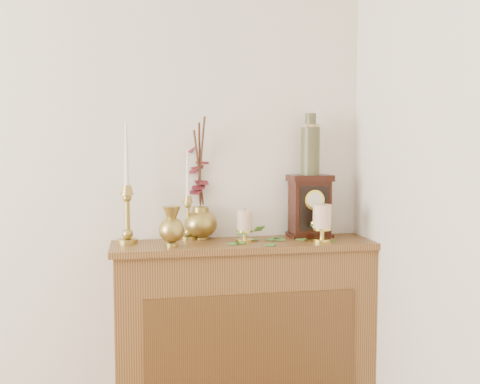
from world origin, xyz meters
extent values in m
cube|color=brown|center=(1.40, 2.10, 0.45)|extent=(1.20, 0.30, 0.90)
cube|color=#593619|center=(1.40, 1.95, 0.41)|extent=(0.96, 0.01, 0.63)
cube|color=brown|center=(1.40, 2.10, 0.92)|extent=(1.24, 0.34, 0.03)
cylinder|color=#AC9645|center=(0.86, 2.14, 0.94)|extent=(0.09, 0.09, 0.02)
sphere|color=#AC9645|center=(0.86, 2.14, 0.98)|extent=(0.05, 0.05, 0.05)
cylinder|color=#AC9645|center=(0.86, 2.14, 1.06)|extent=(0.02, 0.02, 0.16)
sphere|color=#AC9645|center=(0.86, 2.14, 1.14)|extent=(0.04, 0.04, 0.04)
cone|color=#AC9645|center=(0.86, 2.14, 1.18)|extent=(0.06, 0.06, 0.05)
cone|color=white|center=(0.86, 2.14, 1.34)|extent=(0.03, 0.03, 0.29)
cylinder|color=#AC9645|center=(1.14, 2.20, 0.94)|extent=(0.07, 0.07, 0.02)
sphere|color=#AC9645|center=(1.14, 2.20, 0.97)|extent=(0.04, 0.04, 0.04)
cylinder|color=#AC9645|center=(1.14, 2.20, 1.03)|extent=(0.02, 0.02, 0.13)
sphere|color=#AC9645|center=(1.14, 2.20, 1.10)|extent=(0.03, 0.03, 0.03)
cone|color=#AC9645|center=(1.14, 2.20, 1.12)|extent=(0.05, 0.05, 0.04)
cone|color=white|center=(1.14, 2.20, 1.25)|extent=(0.02, 0.02, 0.23)
cylinder|color=#AC9645|center=(1.05, 2.02, 0.94)|extent=(0.06, 0.06, 0.02)
sphere|color=#AC9645|center=(1.05, 2.02, 1.01)|extent=(0.11, 0.11, 0.11)
cone|color=#AC9645|center=(1.05, 2.02, 1.08)|extent=(0.08, 0.08, 0.06)
cylinder|color=#AC9645|center=(1.20, 2.21, 0.94)|extent=(0.07, 0.07, 0.01)
ellipsoid|color=#AC9645|center=(1.20, 2.21, 1.00)|extent=(0.16, 0.16, 0.14)
cylinder|color=#AC9645|center=(1.20, 2.21, 1.07)|extent=(0.08, 0.08, 0.03)
cylinder|color=#472819|center=(1.20, 2.22, 1.26)|extent=(0.06, 0.09, 0.38)
cylinder|color=#472819|center=(1.20, 2.22, 1.28)|extent=(0.02, 0.08, 0.41)
cylinder|color=#472819|center=(1.21, 2.22, 1.30)|extent=(0.04, 0.15, 0.43)
cylinder|color=gold|center=(1.39, 2.09, 0.94)|extent=(0.08, 0.08, 0.01)
cylinder|color=gold|center=(1.39, 2.09, 0.96)|extent=(0.02, 0.02, 0.04)
cylinder|color=gold|center=(1.39, 2.09, 0.98)|extent=(0.08, 0.08, 0.01)
cylinder|color=beige|center=(1.39, 2.09, 1.03)|extent=(0.07, 0.07, 0.09)
cylinder|color=#472819|center=(1.39, 2.09, 1.08)|extent=(0.00, 0.00, 0.01)
cylinder|color=gold|center=(1.75, 2.02, 0.94)|extent=(0.10, 0.10, 0.02)
cylinder|color=gold|center=(1.75, 2.02, 0.97)|extent=(0.02, 0.02, 0.04)
cylinder|color=gold|center=(1.75, 2.02, 0.99)|extent=(0.09, 0.09, 0.01)
cylinder|color=beige|center=(1.75, 2.02, 1.05)|extent=(0.09, 0.09, 0.11)
cylinder|color=#472819|center=(1.75, 2.02, 1.11)|extent=(0.00, 0.00, 0.01)
cube|color=#42772D|center=(1.36, 2.01, 0.93)|extent=(0.06, 0.07, 0.00)
cube|color=#42772D|center=(1.56, 2.07, 0.93)|extent=(0.06, 0.05, 0.00)
cube|color=#42772D|center=(1.68, 2.10, 0.93)|extent=(0.06, 0.06, 0.00)
cube|color=#42772D|center=(1.63, 2.12, 0.93)|extent=(0.07, 0.06, 0.00)
cube|color=#42772D|center=(1.52, 2.07, 0.93)|extent=(0.06, 0.07, 0.00)
cube|color=#42772D|center=(1.71, 2.07, 0.93)|extent=(0.05, 0.06, 0.00)
cube|color=#42772D|center=(1.48, 2.06, 0.93)|extent=(0.06, 0.07, 0.00)
cube|color=#42772D|center=(1.45, 2.13, 0.93)|extent=(0.04, 0.05, 0.00)
cube|color=#42772D|center=(1.41, 2.03, 0.93)|extent=(0.07, 0.07, 0.00)
cube|color=#42772D|center=(1.73, 2.05, 0.93)|extent=(0.05, 0.06, 0.00)
cube|color=#42772D|center=(1.63, 2.13, 0.93)|extent=(0.06, 0.06, 0.00)
cube|color=#42772D|center=(1.49, 2.13, 0.93)|extent=(0.07, 0.07, 0.00)
cube|color=#42772D|center=(1.38, 2.07, 0.98)|extent=(0.06, 0.05, 0.03)
cube|color=#42772D|center=(1.44, 2.00, 1.00)|extent=(0.06, 0.05, 0.03)
cube|color=#42772D|center=(1.72, 2.05, 0.99)|extent=(0.05, 0.04, 0.03)
cube|color=black|center=(1.74, 2.18, 0.94)|extent=(0.21, 0.15, 0.02)
cube|color=black|center=(1.74, 2.18, 1.07)|extent=(0.19, 0.13, 0.26)
cube|color=black|center=(1.74, 2.18, 1.22)|extent=(0.21, 0.15, 0.03)
cube|color=black|center=(1.74, 2.11, 1.08)|extent=(0.14, 0.01, 0.21)
cylinder|color=gold|center=(1.74, 2.11, 1.12)|extent=(0.10, 0.01, 0.10)
cylinder|color=silver|center=(1.74, 2.11, 1.12)|extent=(0.07, 0.01, 0.07)
sphere|color=gold|center=(1.74, 2.12, 1.01)|extent=(0.03, 0.03, 0.03)
cylinder|color=#193228|center=(1.74, 2.18, 1.35)|extent=(0.09, 0.09, 0.23)
cylinder|color=#193228|center=(1.74, 2.18, 1.50)|extent=(0.05, 0.05, 0.08)
cylinder|color=tan|center=(1.74, 2.18, 1.47)|extent=(0.07, 0.07, 0.02)
camera|label=1|loc=(0.90, -0.45, 1.38)|focal=42.00mm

